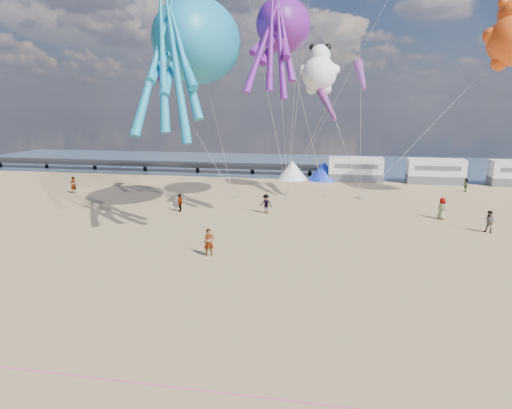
{
  "coord_description": "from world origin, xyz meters",
  "views": [
    {
      "loc": [
        4.11,
        -18.08,
        9.44
      ],
      "look_at": [
        -0.39,
        6.0,
        4.06
      ],
      "focal_mm": 32.0,
      "sensor_mm": 36.0,
      "label": 1
    }
  ],
  "objects_px": {
    "beachgoer_3": "(180,203)",
    "beachgoer_0": "(442,209)",
    "standing_person": "(209,243)",
    "kite_panda": "(319,74)",
    "beachgoer_5": "(73,185)",
    "windsock_left": "(162,73)",
    "beachgoer_4": "(466,185)",
    "sandbag_e": "(288,194)",
    "sandbag_c": "(362,198)",
    "beachgoer_2": "(266,204)",
    "sandbag_d": "(360,197)",
    "tent_blue": "(324,171)",
    "windsock_right": "(327,104)",
    "motorhome_0": "(356,169)",
    "kite_octopus_purple": "(283,25)",
    "kite_octopus_teal": "(198,41)",
    "sandbag_b": "(325,196)",
    "beachgoer_1": "(490,222)",
    "motorhome_1": "(436,171)",
    "windsock_mid": "(361,76)",
    "sandbag_a": "(233,197)",
    "tent_white": "(292,170)"
  },
  "relations": [
    {
      "from": "sandbag_b",
      "to": "windsock_left",
      "type": "xyz_separation_m",
      "value": [
        -15.11,
        -5.56,
        12.14
      ]
    },
    {
      "from": "standing_person",
      "to": "tent_white",
      "type": "bearing_deg",
      "value": 64.69
    },
    {
      "from": "beachgoer_2",
      "to": "sandbag_d",
      "type": "relative_size",
      "value": 3.45
    },
    {
      "from": "windsock_left",
      "to": "motorhome_1",
      "type": "bearing_deg",
      "value": 29.77
    },
    {
      "from": "beachgoer_0",
      "to": "kite_octopus_purple",
      "type": "height_order",
      "value": "kite_octopus_purple"
    },
    {
      "from": "standing_person",
      "to": "beachgoer_1",
      "type": "distance_m",
      "value": 21.14
    },
    {
      "from": "windsock_left",
      "to": "kite_octopus_purple",
      "type": "bearing_deg",
      "value": 0.22
    },
    {
      "from": "sandbag_e",
      "to": "kite_panda",
      "type": "bearing_deg",
      "value": 12.65
    },
    {
      "from": "sandbag_c",
      "to": "windsock_mid",
      "type": "xyz_separation_m",
      "value": [
        -0.77,
        -1.34,
        11.94
      ]
    },
    {
      "from": "motorhome_1",
      "to": "kite_panda",
      "type": "bearing_deg",
      "value": -144.81
    },
    {
      "from": "standing_person",
      "to": "sandbag_e",
      "type": "xyz_separation_m",
      "value": [
        2.55,
        20.98,
        -0.78
      ]
    },
    {
      "from": "motorhome_1",
      "to": "windsock_left",
      "type": "distance_m",
      "value": 34.28
    },
    {
      "from": "sandbag_c",
      "to": "beachgoer_0",
      "type": "bearing_deg",
      "value": -49.28
    },
    {
      "from": "motorhome_0",
      "to": "sandbag_a",
      "type": "height_order",
      "value": "motorhome_0"
    },
    {
      "from": "motorhome_0",
      "to": "tent_blue",
      "type": "bearing_deg",
      "value": 180.0
    },
    {
      "from": "kite_octopus_teal",
      "to": "kite_octopus_purple",
      "type": "height_order",
      "value": "kite_octopus_purple"
    },
    {
      "from": "beachgoer_0",
      "to": "windsock_right",
      "type": "relative_size",
      "value": 0.32
    },
    {
      "from": "sandbag_c",
      "to": "windsock_mid",
      "type": "relative_size",
      "value": 0.08
    },
    {
      "from": "motorhome_0",
      "to": "standing_person",
      "type": "relative_size",
      "value": 3.7
    },
    {
      "from": "beachgoer_4",
      "to": "sandbag_e",
      "type": "height_order",
      "value": "beachgoer_4"
    },
    {
      "from": "beachgoer_3",
      "to": "kite_panda",
      "type": "bearing_deg",
      "value": 127.45
    },
    {
      "from": "sandbag_c",
      "to": "beachgoer_2",
      "type": "bearing_deg",
      "value": -137.8
    },
    {
      "from": "sandbag_a",
      "to": "tent_white",
      "type": "bearing_deg",
      "value": 70.9
    },
    {
      "from": "windsock_right",
      "to": "sandbag_b",
      "type": "bearing_deg",
      "value": 71.19
    },
    {
      "from": "tent_blue",
      "to": "windsock_right",
      "type": "relative_size",
      "value": 0.71
    },
    {
      "from": "beachgoer_0",
      "to": "windsock_mid",
      "type": "distance_m",
      "value": 14.38
    },
    {
      "from": "motorhome_0",
      "to": "sandbag_b",
      "type": "distance_m",
      "value": 11.61
    },
    {
      "from": "beachgoer_0",
      "to": "sandbag_d",
      "type": "xyz_separation_m",
      "value": [
        -6.39,
        7.86,
        -0.81
      ]
    },
    {
      "from": "motorhome_0",
      "to": "sandbag_d",
      "type": "xyz_separation_m",
      "value": [
        0.22,
        -10.81,
        -1.39
      ]
    },
    {
      "from": "motorhome_1",
      "to": "kite_octopus_teal",
      "type": "height_order",
      "value": "kite_octopus_teal"
    },
    {
      "from": "beachgoer_2",
      "to": "sandbag_d",
      "type": "xyz_separation_m",
      "value": [
        8.45,
        8.52,
        -0.75
      ]
    },
    {
      "from": "kite_panda",
      "to": "beachgoer_2",
      "type": "bearing_deg",
      "value": -108.37
    },
    {
      "from": "beachgoer_0",
      "to": "beachgoer_2",
      "type": "bearing_deg",
      "value": 58.23
    },
    {
      "from": "beachgoer_0",
      "to": "sandbag_b",
      "type": "distance_m",
      "value": 12.62
    },
    {
      "from": "motorhome_0",
      "to": "windsock_mid",
      "type": "height_order",
      "value": "windsock_mid"
    },
    {
      "from": "standing_person",
      "to": "kite_panda",
      "type": "relative_size",
      "value": 0.3
    },
    {
      "from": "beachgoer_5",
      "to": "windsock_left",
      "type": "distance_m",
      "value": 16.57
    },
    {
      "from": "kite_octopus_teal",
      "to": "windsock_left",
      "type": "relative_size",
      "value": 2.02
    },
    {
      "from": "beachgoer_3",
      "to": "beachgoer_0",
      "type": "bearing_deg",
      "value": 89.42
    },
    {
      "from": "beachgoer_4",
      "to": "kite_octopus_teal",
      "type": "relative_size",
      "value": 0.11
    },
    {
      "from": "beachgoer_1",
      "to": "sandbag_e",
      "type": "relative_size",
      "value": 3.42
    },
    {
      "from": "sandbag_c",
      "to": "sandbag_d",
      "type": "distance_m",
      "value": 0.7
    },
    {
      "from": "motorhome_1",
      "to": "kite_octopus_purple",
      "type": "distance_m",
      "value": 27.63
    },
    {
      "from": "beachgoer_3",
      "to": "beachgoer_4",
      "type": "height_order",
      "value": "beachgoer_3"
    },
    {
      "from": "tent_blue",
      "to": "kite_octopus_teal",
      "type": "xyz_separation_m",
      "value": [
        -9.71,
        -20.63,
        13.26
      ]
    },
    {
      "from": "beachgoer_4",
      "to": "sandbag_d",
      "type": "bearing_deg",
      "value": -47.16
    },
    {
      "from": "sandbag_c",
      "to": "kite_panda",
      "type": "bearing_deg",
      "value": 160.61
    },
    {
      "from": "standing_person",
      "to": "beachgoer_1",
      "type": "bearing_deg",
      "value": 3.32
    },
    {
      "from": "sandbag_b",
      "to": "windsock_right",
      "type": "height_order",
      "value": "windsock_right"
    },
    {
      "from": "beachgoer_1",
      "to": "sandbag_d",
      "type": "distance_m",
      "value": 14.74
    }
  ]
}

